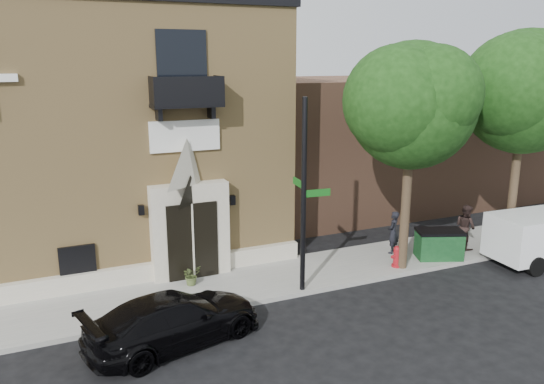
# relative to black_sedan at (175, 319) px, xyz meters

# --- Properties ---
(ground) EXTENTS (120.00, 120.00, 0.00)m
(ground) POSITION_rel_black_sedan_xyz_m (2.52, 1.19, -0.69)
(ground) COLOR black
(ground) RESTS_ON ground
(sidewalk) EXTENTS (42.00, 3.00, 0.15)m
(sidewalk) POSITION_rel_black_sedan_xyz_m (3.52, 2.69, -0.61)
(sidewalk) COLOR gray
(sidewalk) RESTS_ON ground
(church) EXTENTS (12.20, 11.01, 9.30)m
(church) POSITION_rel_black_sedan_xyz_m (-0.46, 9.15, 3.95)
(church) COLOR tan
(church) RESTS_ON ground
(neighbour_building) EXTENTS (18.00, 8.00, 6.40)m
(neighbour_building) POSITION_rel_black_sedan_xyz_m (14.52, 10.19, 2.51)
(neighbour_building) COLOR brown
(neighbour_building) RESTS_ON ground
(street_tree_left) EXTENTS (4.97, 4.38, 7.77)m
(street_tree_left) POSITION_rel_black_sedan_xyz_m (8.55, 1.54, 5.18)
(street_tree_left) COLOR #38281C
(street_tree_left) RESTS_ON sidewalk
(street_tree_mid) EXTENTS (5.21, 4.64, 8.25)m
(street_tree_mid) POSITION_rel_black_sedan_xyz_m (13.55, 1.54, 5.51)
(street_tree_mid) COLOR #38281C
(street_tree_mid) RESTS_ON sidewalk
(black_sedan) EXTENTS (5.08, 3.06, 1.38)m
(black_sedan) POSITION_rel_black_sedan_xyz_m (0.00, 0.00, 0.00)
(black_sedan) COLOR black
(black_sedan) RESTS_ON ground
(street_sign) EXTENTS (0.97, 0.99, 6.08)m
(street_sign) POSITION_rel_black_sedan_xyz_m (4.48, 1.42, 2.52)
(street_sign) COLOR black
(street_sign) RESTS_ON sidewalk
(fire_hydrant) EXTENTS (0.44, 0.35, 0.78)m
(fire_hydrant) POSITION_rel_black_sedan_xyz_m (8.38, 1.77, -0.16)
(fire_hydrant) COLOR maroon
(fire_hydrant) RESTS_ON sidewalk
(dumpster) EXTENTS (1.88, 1.47, 1.08)m
(dumpster) POSITION_rel_black_sedan_xyz_m (10.33, 1.86, 0.01)
(dumpster) COLOR #103B1A
(dumpster) RESTS_ON sidewalk
(planter) EXTENTS (0.70, 0.65, 0.65)m
(planter) POSITION_rel_black_sedan_xyz_m (1.31, 3.17, -0.21)
(planter) COLOR #4E5E2F
(planter) RESTS_ON sidewalk
(pedestrian_near) EXTENTS (0.71, 0.67, 1.62)m
(pedestrian_near) POSITION_rel_black_sedan_xyz_m (9.09, 3.00, 0.27)
(pedestrian_near) COLOR black
(pedestrian_near) RESTS_ON sidewalk
(pedestrian_far) EXTENTS (0.67, 0.85, 1.75)m
(pedestrian_far) POSITION_rel_black_sedan_xyz_m (11.95, 2.30, 0.33)
(pedestrian_far) COLOR #2D1F1D
(pedestrian_far) RESTS_ON sidewalk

